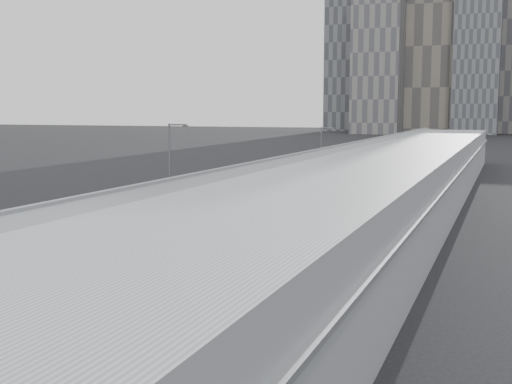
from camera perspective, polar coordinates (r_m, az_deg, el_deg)
The scene contains 18 objects.
sidewalk at distance 61.26m, azimuth 7.49°, elevation -2.82°, with size 10.00×170.00×0.12m, color gray.
lane_line at distance 64.58m, azimuth -1.58°, elevation -2.29°, with size 0.12×160.00×0.02m, color gold.
depot at distance 59.93m, azimuth 11.25°, elevation 0.22°, with size 12.45×160.40×7.20m.
skyline at distance 331.22m, azimuth 17.35°, elevation 13.87°, with size 145.00×64.00×120.00m.
bus_2 at distance 44.28m, azimuth -8.59°, elevation -4.82°, with size 2.83×12.24×3.56m.
bus_3 at distance 57.10m, azimuth -1.10°, elevation -1.93°, with size 3.35×13.08×3.79m.
bus_4 at distance 68.19m, azimuth 2.68°, elevation -0.46°, with size 2.84×12.77×3.72m.
bus_5 at distance 83.13m, azimuth 6.37°, elevation 0.94°, with size 2.96×13.33×3.89m.
bus_6 at distance 96.45m, azimuth 8.73°, elevation 1.80°, with size 3.26×13.87×4.03m.
bus_7 at distance 109.80m, azimuth 10.24°, elevation 2.43°, with size 3.08×13.91×4.06m.
bus_8 at distance 124.65m, azimuth 11.74°, elevation 2.95°, with size 3.08×13.94×4.07m.
tree_1 at distance 42.95m, azimuth -3.82°, elevation -2.95°, with size 2.47×2.47×4.35m.
tree_2 at distance 62.75m, azimuth 5.23°, elevation 0.01°, with size 1.42×1.42×3.59m.
tree_3 at distance 88.31m, azimuth 9.67°, elevation 2.66°, with size 2.54×2.54×5.10m.
street_lamp_near at distance 59.07m, azimuth -7.52°, elevation 2.10°, with size 2.04×0.22×9.55m.
street_lamp_far at distance 101.79m, azimuth 5.92°, elevation 3.85°, with size 2.04×0.22×8.16m.
shipping_container at distance 120.93m, azimuth 7.95°, elevation 2.64°, with size 2.53×5.62×2.34m, color #123B1C.
suv at distance 129.37m, azimuth 8.90°, elevation 2.73°, with size 2.46×5.34×1.48m, color black.
Camera 1 is at (23.58, -3.55, 10.68)m, focal length 45.00 mm.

